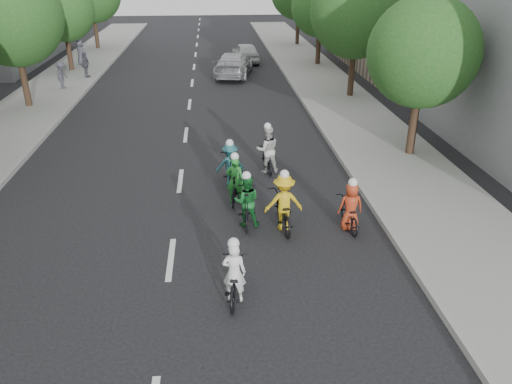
{
  "coord_description": "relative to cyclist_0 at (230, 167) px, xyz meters",
  "views": [
    {
      "loc": [
        1.23,
        -11.05,
        7.06
      ],
      "look_at": [
        2.36,
        1.74,
        1.0
      ],
      "focal_mm": 35.0,
      "sensor_mm": 36.0,
      "label": 1
    }
  ],
  "objects": [
    {
      "name": "cyclist_6",
      "position": [
        3.25,
        -3.37,
        -0.09
      ],
      "size": [
        0.71,
        1.66,
        1.57
      ],
      "rotation": [
        0.0,
        0.0,
        3.17
      ],
      "color": "black",
      "rests_on": "ground"
    },
    {
      "name": "curb_left",
      "position": [
        -7.79,
        5.4,
        -0.55
      ],
      "size": [
        0.18,
        80.0,
        0.18
      ],
      "primitive_type": "cube",
      "color": "#999993",
      "rests_on": "ground"
    },
    {
      "name": "curb_right",
      "position": [
        4.31,
        5.4,
        -0.55
      ],
      "size": [
        0.18,
        80.0,
        0.18
      ],
      "primitive_type": "cube",
      "color": "#999993",
      "rests_on": "ground"
    },
    {
      "name": "ground",
      "position": [
        -1.74,
        -4.6,
        -0.64
      ],
      "size": [
        120.0,
        120.0,
        0.0
      ],
      "primitive_type": "plane",
      "color": "black",
      "rests_on": "ground"
    },
    {
      "name": "bldg_se",
      "position": [
        14.26,
        19.4,
        3.36
      ],
      "size": [
        10.0,
        14.0,
        8.0
      ],
      "primitive_type": "cube",
      "color": "gray",
      "rests_on": "ground"
    },
    {
      "name": "cyclist_0",
      "position": [
        0.0,
        0.0,
        0.0
      ],
      "size": [
        1.02,
        1.87,
        1.63
      ],
      "rotation": [
        0.0,
        0.0,
        3.27
      ],
      "color": "black",
      "rests_on": "ground"
    },
    {
      "name": "tree_r_0",
      "position": [
        7.06,
        2.0,
        3.33
      ],
      "size": [
        4.0,
        4.0,
        5.97
      ],
      "color": "black",
      "rests_on": "ground"
    },
    {
      "name": "spectator_2",
      "position": [
        -9.67,
        21.3,
        0.36
      ],
      "size": [
        0.72,
        0.93,
        1.69
      ],
      "primitive_type": "imported",
      "rotation": [
        0.0,
        0.0,
        1.81
      ],
      "color": "#4F4F5C",
      "rests_on": "sidewalk_left"
    },
    {
      "name": "sidewalk_right",
      "position": [
        6.26,
        5.4,
        -0.56
      ],
      "size": [
        4.0,
        80.0,
        0.15
      ],
      "primitive_type": "cube",
      "color": "gray",
      "rests_on": "ground"
    },
    {
      "name": "tree_r_2",
      "position": [
        7.06,
        20.0,
        3.33
      ],
      "size": [
        4.0,
        4.0,
        5.97
      ],
      "color": "black",
      "rests_on": "ground"
    },
    {
      "name": "cyclist_1",
      "position": [
        0.1,
        -1.41,
        -0.05
      ],
      "size": [
        0.69,
        1.64,
        1.7
      ],
      "rotation": [
        0.0,
        0.0,
        2.99
      ],
      "color": "black",
      "rests_on": "ground"
    },
    {
      "name": "cyclist_2",
      "position": [
        1.37,
        1.01,
        0.03
      ],
      "size": [
        0.88,
        1.61,
        1.84
      ],
      "rotation": [
        0.0,
        0.0,
        3.23
      ],
      "color": "black",
      "rests_on": "ground"
    },
    {
      "name": "spectator_0",
      "position": [
        -9.09,
        13.98,
        0.27
      ],
      "size": [
        0.77,
        1.08,
        1.52
      ],
      "primitive_type": "imported",
      "rotation": [
        0.0,
        0.0,
        1.34
      ],
      "color": "#44444F",
      "rests_on": "sidewalk_left"
    },
    {
      "name": "tree_l_3",
      "position": [
        -9.94,
        10.4,
        3.88
      ],
      "size": [
        4.8,
        4.8,
        6.93
      ],
      "color": "black",
      "rests_on": "ground"
    },
    {
      "name": "tree_r_1",
      "position": [
        7.06,
        11.0,
        3.88
      ],
      "size": [
        4.8,
        4.8,
        6.93
      ],
      "color": "black",
      "rests_on": "ground"
    },
    {
      "name": "cyclist_4",
      "position": [
        1.38,
        -3.19,
        0.03
      ],
      "size": [
        1.1,
        1.98,
        1.81
      ],
      "rotation": [
        0.0,
        0.0,
        3.19
      ],
      "color": "black",
      "rests_on": "ground"
    },
    {
      "name": "follow_car_lead",
      "position": [
        0.95,
        17.17,
        0.11
      ],
      "size": [
        3.02,
        5.47,
        1.5
      ],
      "primitive_type": "imported",
      "rotation": [
        0.0,
        0.0,
        2.96
      ],
      "color": "#AEADB2",
      "rests_on": "ground"
    },
    {
      "name": "spectator_1",
      "position": [
        -8.4,
        16.94,
        0.3
      ],
      "size": [
        0.6,
        0.99,
        1.58
      ],
      "primitive_type": "imported",
      "rotation": [
        0.0,
        0.0,
        1.33
      ],
      "color": "#4D4C59",
      "rests_on": "sidewalk_left"
    },
    {
      "name": "follow_car_trail",
      "position": [
        2.04,
        21.91,
        0.06
      ],
      "size": [
        2.04,
        4.25,
        1.4
      ],
      "primitive_type": "imported",
      "rotation": [
        0.0,
        0.0,
        3.24
      ],
      "color": "silver",
      "rests_on": "ground"
    },
    {
      "name": "cyclist_5",
      "position": [
        -0.17,
        -6.34,
        -0.11
      ],
      "size": [
        0.81,
        1.74,
        1.61
      ],
      "rotation": [
        0.0,
        0.0,
        3.0
      ],
      "color": "black",
      "rests_on": "ground"
    },
    {
      "name": "cyclist_3",
      "position": [
        0.35,
        -2.88,
        0.01
      ],
      "size": [
        0.78,
        1.89,
        1.68
      ],
      "rotation": [
        0.0,
        0.0,
        3.07
      ],
      "color": "black",
      "rests_on": "ground"
    },
    {
      "name": "tree_l_4",
      "position": [
        -9.94,
        19.4,
        3.33
      ],
      "size": [
        4.0,
        4.0,
        5.97
      ],
      "color": "black",
      "rests_on": "ground"
    }
  ]
}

